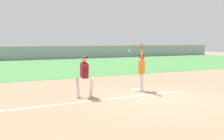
{
  "coord_description": "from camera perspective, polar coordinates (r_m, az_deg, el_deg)",
  "views": [
    {
      "loc": [
        -5.51,
        -7.71,
        2.35
      ],
      "look_at": [
        -1.39,
        1.82,
        1.05
      ],
      "focal_mm": 36.89,
      "sensor_mm": 36.0,
      "label": 1
    }
  ],
  "objects": [
    {
      "name": "ground_plane",
      "position": [
        9.76,
        11.9,
        -6.95
      ],
      "size": [
        72.25,
        72.25,
        0.0
      ],
      "primitive_type": "plane",
      "color": "tan"
    },
    {
      "name": "outfield_grass",
      "position": [
        23.46,
        -9.68,
        1.29
      ],
      "size": [
        51.75,
        16.81,
        0.01
      ],
      "primitive_type": "cube",
      "color": "#4C8C47",
      "rests_on": "ground_plane"
    },
    {
      "name": "chalk_foul_line",
      "position": [
        8.87,
        -14.31,
        -8.43
      ],
      "size": [
        12.0,
        0.19,
        0.01
      ],
      "primitive_type": "cube",
      "rotation": [
        0.0,
        0.0,
        0.01
      ],
      "color": "white",
      "rests_on": "ground_plane"
    },
    {
      "name": "first_base",
      "position": [
        10.99,
        6.0,
        -5.03
      ],
      "size": [
        0.38,
        0.38,
        0.08
      ],
      "primitive_type": "cube",
      "rotation": [
        0.0,
        0.0,
        -0.01
      ],
      "color": "white",
      "rests_on": "ground_plane"
    },
    {
      "name": "fielder",
      "position": [
        10.86,
        7.36,
        0.57
      ],
      "size": [
        0.62,
        0.79,
        2.28
      ],
      "rotation": [
        0.0,
        0.0,
        2.51
      ],
      "color": "silver",
      "rests_on": "ground_plane"
    },
    {
      "name": "runner",
      "position": [
        9.67,
        -6.87,
        -0.96
      ],
      "size": [
        0.72,
        0.84,
        1.72
      ],
      "rotation": [
        0.0,
        0.0,
        -0.04
      ],
      "color": "white",
      "rests_on": "ground_plane"
    },
    {
      "name": "baseball",
      "position": [
        10.82,
        4.27,
        4.77
      ],
      "size": [
        0.07,
        0.07,
        0.07
      ],
      "primitive_type": "sphere",
      "color": "white"
    },
    {
      "name": "outfield_fence",
      "position": [
        31.61,
        -13.35,
        4.25
      ],
      "size": [
        51.83,
        0.08,
        1.74
      ],
      "color": "#93999E",
      "rests_on": "ground_plane"
    },
    {
      "name": "parked_car_blue",
      "position": [
        34.02,
        -19.8,
        3.89
      ],
      "size": [
        4.49,
        2.29,
        1.25
      ],
      "rotation": [
        0.0,
        0.0,
        0.05
      ],
      "color": "#23389E",
      "rests_on": "ground_plane"
    },
    {
      "name": "parked_car_tan",
      "position": [
        34.87,
        -11.41,
        4.23
      ],
      "size": [
        4.56,
        2.43,
        1.25
      ],
      "rotation": [
        0.0,
        0.0,
        0.09
      ],
      "color": "tan",
      "rests_on": "ground_plane"
    },
    {
      "name": "parked_car_white",
      "position": [
        36.25,
        -4.19,
        4.46
      ],
      "size": [
        4.41,
        2.14,
        1.25
      ],
      "rotation": [
        0.0,
        0.0,
        -0.01
      ],
      "color": "white",
      "rests_on": "ground_plane"
    },
    {
      "name": "parked_car_green",
      "position": [
        37.74,
        2.77,
        4.58
      ],
      "size": [
        4.54,
        2.4,
        1.25
      ],
      "rotation": [
        0.0,
        0.0,
        -0.08
      ],
      "color": "#1E6B33",
      "rests_on": "ground_plane"
    }
  ]
}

